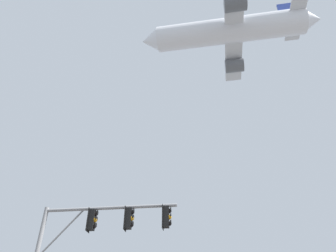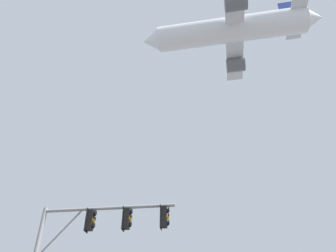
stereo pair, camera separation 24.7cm
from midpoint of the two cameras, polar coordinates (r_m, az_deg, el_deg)
signal_pole_near at (r=14.94m, az=-13.37°, el=-19.12°), size 6.16×1.08×6.49m
airplane at (r=51.40m, az=11.29°, el=16.56°), size 27.35×21.13×7.45m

